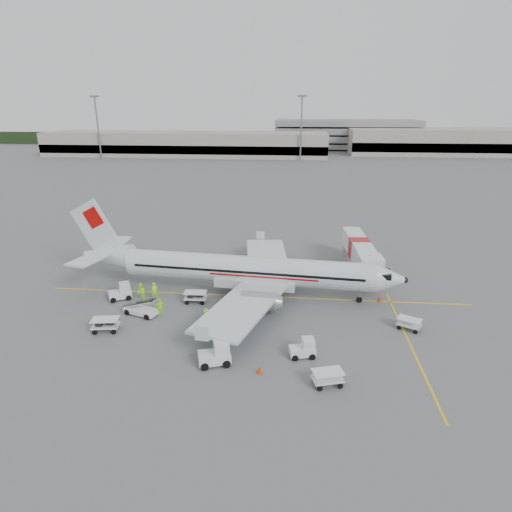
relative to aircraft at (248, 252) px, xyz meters
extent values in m
plane|color=#56595B|center=(0.74, -0.56, -4.72)|extent=(360.00, 360.00, 0.00)
cube|color=yellow|center=(0.74, -0.56, -4.71)|extent=(44.00, 0.20, 0.01)
cube|color=yellow|center=(14.74, -8.56, -4.71)|extent=(0.20, 20.00, 0.01)
cone|color=#E43601|center=(13.65, -0.50, -4.40)|extent=(0.40, 0.40, 0.65)
cone|color=#E43601|center=(2.77, 13.94, -4.40)|extent=(0.39, 0.39, 0.64)
cone|color=#E43601|center=(2.51, -14.11, -4.39)|extent=(0.40, 0.40, 0.66)
imported|color=#88E318|center=(-9.42, -2.14, -3.81)|extent=(0.79, 0.76, 1.82)
imported|color=#88E318|center=(-10.66, -2.69, -3.77)|extent=(1.15, 1.17, 1.90)
imported|color=#88E318|center=(-2.92, -7.23, -3.88)|extent=(1.16, 1.23, 1.67)
imported|color=#88E318|center=(-7.74, -5.67, -3.85)|extent=(1.04, 0.98, 1.73)
camera|label=1|loc=(4.83, -41.29, 14.26)|focal=30.00mm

